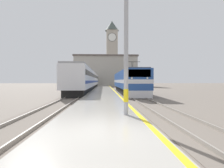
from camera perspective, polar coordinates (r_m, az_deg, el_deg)
ground_plane at (r=35.72m, az=-2.87°, el=-2.01°), size 200.00×200.00×0.00m
platform at (r=30.72m, az=-2.92°, el=-2.19°), size 3.84×140.00×0.34m
rail_track_near at (r=30.94m, az=4.14°, el=-2.43°), size 2.83×140.00×0.16m
rail_track_far at (r=30.92m, az=-9.00°, el=-2.44°), size 2.83×140.00×0.16m
locomotive_train at (r=27.26m, az=5.05°, el=0.73°), size 2.92×18.85×4.39m
passenger_train at (r=38.61m, az=-7.72°, el=1.37°), size 2.92×40.33×3.95m
catenary_mast at (r=8.68m, az=5.65°, el=21.34°), size 2.91×0.23×8.93m
clock_tower at (r=75.28m, az=-0.04°, el=10.72°), size 5.79×5.79×27.20m
station_building at (r=64.02m, az=-2.07°, el=4.31°), size 22.76×7.95×11.01m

